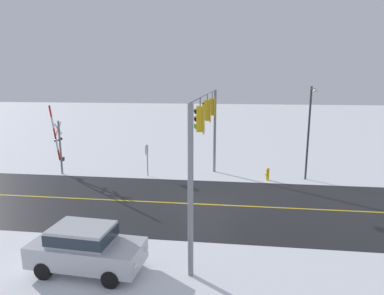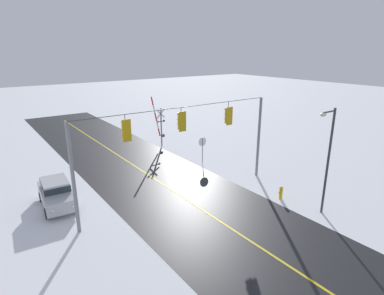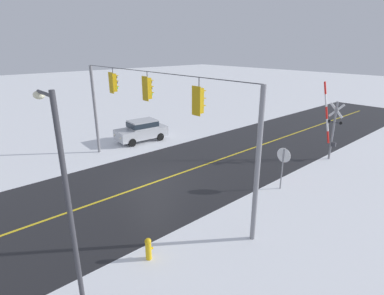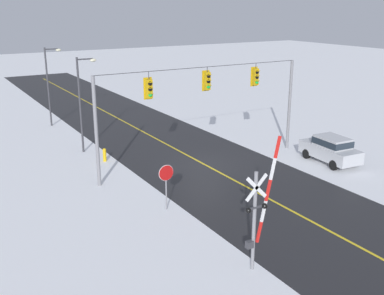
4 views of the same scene
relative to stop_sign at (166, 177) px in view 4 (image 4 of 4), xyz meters
The scene contains 10 objects.
ground_plane 7.31m from the stop_sign, 42.52° to the left, with size 160.00×160.00×0.00m, color white.
road_asphalt 12.12m from the stop_sign, 64.14° to the left, with size 9.00×80.00×0.01m, color black.
lane_centre_line 12.12m from the stop_sign, 64.14° to the left, with size 0.14×72.00×0.01m, color gold.
signal_span 7.57m from the stop_sign, 42.17° to the left, with size 14.20×0.47×6.22m.
stop_sign is the anchor object (origin of this frame).
railroad_crossing 6.54m from the stop_sign, 86.29° to the right, with size 1.57×0.31×5.20m.
parked_car_silver 12.49m from the stop_sign, ahead, with size 2.05×4.29×1.74m.
streetlamp_near 11.56m from the stop_sign, 91.78° to the left, with size 1.39×0.28×6.50m.
streetlamp_far 19.97m from the stop_sign, 91.02° to the left, with size 1.39×0.28×6.50m.
fire_hydrant 8.74m from the stop_sign, 90.03° to the left, with size 0.24×0.31×0.88m.
Camera 4 is at (-14.90, -23.46, 9.74)m, focal length 42.97 mm.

